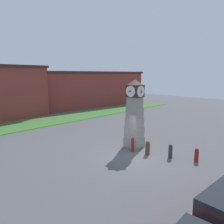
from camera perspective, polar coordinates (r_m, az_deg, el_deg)
name	(u,v)px	position (r m, az deg, el deg)	size (l,w,h in m)	color
ground_plane	(131,157)	(14.68, 5.11, -11.70)	(78.75, 78.75, 0.00)	#4C4C4F
clock_tower	(135,116)	(16.17, 5.91, -0.92)	(1.33, 1.29, 5.01)	gray
bollard_near_tower	(133,144)	(15.53, 5.40, -8.40)	(0.22, 0.22, 1.04)	maroon
bollard_mid_row	(148,147)	(15.14, 9.27, -9.14)	(0.30, 0.30, 0.97)	brown
bollard_far_row	(170,151)	(14.85, 15.01, -9.82)	(0.26, 0.26, 0.93)	#333338
bollard_end_row	(197,155)	(14.78, 21.22, -10.40)	(0.25, 0.25, 0.87)	maroon
storefront_low_left	(84,88)	(39.46, -7.33, 6.21)	(21.22, 11.53, 5.82)	maroon
grass_verge_far	(36,122)	(26.15, -19.33, -2.53)	(47.25, 5.58, 0.04)	#386B2D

